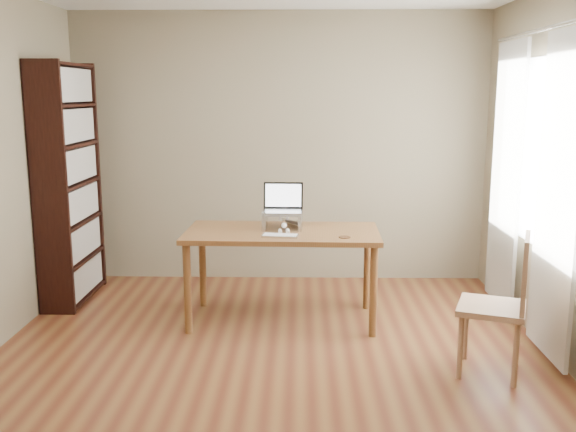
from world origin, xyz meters
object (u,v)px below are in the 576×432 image
object	(u,v)px
bookshelf	(69,184)
laptop	(283,204)
cat	(284,220)
keyboard	(280,236)
chair	(504,299)
desk	(282,241)

from	to	relation	value
bookshelf	laptop	size ratio (longest dim) A/B	6.36
bookshelf	cat	bearing A→B (deg)	-12.45
laptop	cat	distance (m)	0.13
bookshelf	cat	size ratio (longest dim) A/B	4.42
laptop	cat	xyz separation A→B (m)	(0.01, -0.03, -0.13)
laptop	keyboard	xyz separation A→B (m)	(-0.01, -0.36, -0.18)
bookshelf	chair	world-z (taller)	bookshelf
desk	keyboard	bearing A→B (deg)	-90.83
desk	laptop	bearing A→B (deg)	91.62
desk	chair	distance (m)	1.78
laptop	desk	bearing A→B (deg)	-88.38
chair	desk	bearing A→B (deg)	166.74
cat	chair	bearing A→B (deg)	-40.11
desk	laptop	distance (m)	0.31
laptop	keyboard	distance (m)	0.40
desk	keyboard	world-z (taller)	keyboard
bookshelf	keyboard	size ratio (longest dim) A/B	7.19
bookshelf	desk	world-z (taller)	bookshelf
laptop	cat	bearing A→B (deg)	-71.83
bookshelf	cat	distance (m)	1.96
cat	chair	size ratio (longest dim) A/B	0.50
bookshelf	laptop	distance (m)	1.94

